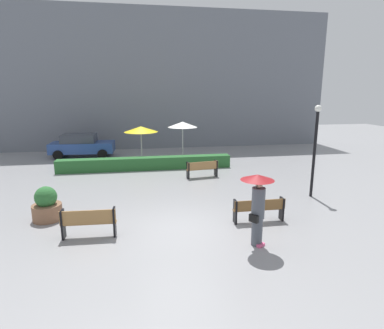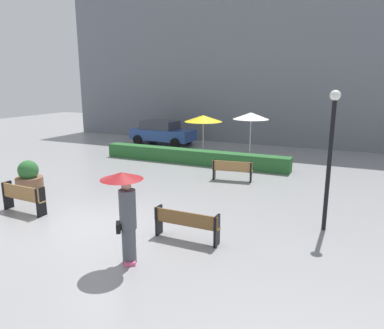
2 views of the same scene
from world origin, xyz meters
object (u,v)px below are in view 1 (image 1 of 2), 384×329
Objects in this scene: lamp_post at (315,142)px; patio_umbrella_white at (183,125)px; bench_back_row at (202,168)px; pedestrian_with_umbrella at (258,200)px; bench_near_right at (259,208)px; planter_pot at (47,206)px; patio_umbrella_yellow at (141,129)px; parked_car at (82,145)px; bench_near_left at (89,221)px.

lamp_post reaches higher than patio_umbrella_white.
bench_back_row is 0.79× the size of pedestrian_with_umbrella.
patio_umbrella_white is (-1.18, 10.36, 1.85)m from bench_near_right.
planter_pot is at bearing 168.85° from bench_near_right.
pedestrian_with_umbrella reaches higher than bench_near_right.
pedestrian_with_umbrella is 0.85× the size of patio_umbrella_white.
patio_umbrella_yellow is 4.95m from parked_car.
lamp_post is at bearing 44.38° from pedestrian_with_umbrella.
parked_car reaches higher than bench_near_left.
bench_back_row is at bearing -43.43° from parked_car.
bench_near_right is 0.42× the size of parked_car.
pedestrian_with_umbrella reaches higher than parked_car.
planter_pot is (-6.52, -4.68, 0.02)m from bench_back_row.
bench_near_right is 0.79× the size of patio_umbrella_yellow.
lamp_post is at bearing -48.53° from patio_umbrella_yellow.
patio_umbrella_white is (-0.45, 11.99, 0.97)m from pedestrian_with_umbrella.
planter_pot is at bearing -144.37° from bench_back_row.
parked_car is at bearing 136.36° from lamp_post.
bench_near_left is (-4.88, -6.39, 0.04)m from bench_back_row.
bench_near_right is 15.01m from parked_car.
bench_back_row is 4.66m from patio_umbrella_white.
patio_umbrella_yellow reaches higher than parked_car.
bench_near_right is 10.59m from patio_umbrella_white.
pedestrian_with_umbrella is 16.10m from parked_car.
bench_near_left is 0.39× the size of parked_car.
bench_near_left is 0.78× the size of pedestrian_with_umbrella.
bench_near_left is 9.41m from lamp_post.
bench_near_right is 4.38m from lamp_post.
bench_back_row is 6.15m from bench_near_right.
bench_near_left is at bearing -112.69° from patio_umbrella_white.
patio_umbrella_yellow is at bearing 104.56° from pedestrian_with_umbrella.
lamp_post is (3.24, 2.25, 1.89)m from bench_near_right.
patio_umbrella_white reaches higher than bench_back_row.
patio_umbrella_white reaches higher than planter_pot.
patio_umbrella_white reaches higher than bench_near_right.
lamp_post reaches higher than bench_near_left.
planter_pot is 0.53× the size of patio_umbrella_yellow.
bench_back_row is 1.02× the size of bench_near_left.
bench_near_left reaches higher than bench_near_right.
pedestrian_with_umbrella is 0.56× the size of lamp_post.
bench_back_row is at bearing 90.15° from pedestrian_with_umbrella.
lamp_post is (3.99, -3.85, 1.88)m from bench_back_row.
pedestrian_with_umbrella is 12.04m from patio_umbrella_white.
patio_umbrella_yellow is (3.46, 8.80, 1.60)m from planter_pot.
planter_pot is (-7.27, 1.43, 0.02)m from bench_near_right.
bench_back_row is at bearing -53.42° from patio_umbrella_yellow.
planter_pot is 10.96m from patio_umbrella_white.
patio_umbrella_yellow is (-7.05, 7.98, -0.26)m from lamp_post.
bench_back_row is 0.44× the size of lamp_post.
bench_near_left is 0.66× the size of patio_umbrella_white.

